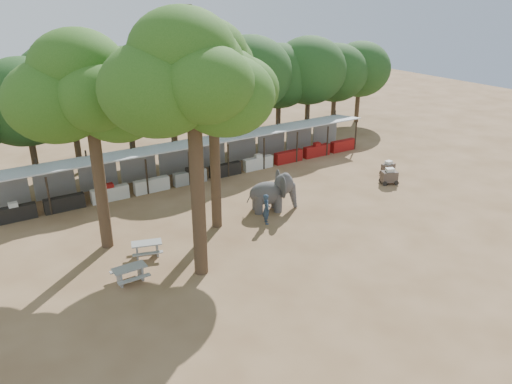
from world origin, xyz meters
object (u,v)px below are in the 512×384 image
yard_tree_left (84,90)px  cart_back (388,168)px  picnic_table_near (130,272)px  yard_tree_center (187,77)px  cart_front (389,176)px  handler (266,209)px  picnic_table_far (147,247)px  elephant (273,192)px  yard_tree_back (208,74)px

yard_tree_left → cart_back: bearing=-1.0°
yard_tree_left → picnic_table_near: bearing=-90.2°
yard_tree_center → cart_front: 18.76m
handler → picnic_table_far: size_ratio=0.99×
yard_tree_center → handler: bearing=24.5°
picnic_table_far → yard_tree_left: bearing=140.5°
picnic_table_far → cart_front: 17.80m
yard_tree_left → yard_tree_center: size_ratio=0.92×
elephant → picnic_table_near: size_ratio=2.04×
picnic_table_near → cart_front: (19.34, 2.44, 0.07)m
picnic_table_near → cart_back: (20.68, 3.83, 0.01)m
picnic_table_near → picnic_table_far: bearing=49.4°
yard_tree_back → handler: 8.23m
cart_back → picnic_table_far: bearing=180.0°
yard_tree_left → elephant: (10.08, -1.04, -7.03)m
yard_tree_center → picnic_table_near: yard_tree_center is taller
elephant → cart_front: bearing=15.5°
cart_front → elephant: bearing=-161.1°
elephant → picnic_table_far: (-8.55, -1.27, -0.68)m
yard_tree_center → yard_tree_left: bearing=121.0°
yard_tree_back → cart_front: yard_tree_back is taller
elephant → yard_tree_back: bearing=-160.7°
elephant → cart_back: elephant is taller
yard_tree_back → elephant: (4.08, -0.04, -7.37)m
yard_tree_center → handler: size_ratio=6.70×
picnic_table_far → handler: bearing=16.3°
yard_tree_center → cart_back: 20.24m
yard_tree_center → cart_back: yard_tree_center is taller
picnic_table_far → cart_front: size_ratio=1.32×
yard_tree_back → picnic_table_near: (-6.01, -3.18, -8.05)m
yard_tree_center → picnic_table_near: bearing=164.8°
yard_tree_center → elephant: bearing=29.2°
yard_tree_back → picnic_table_far: (-4.47, -1.31, -8.05)m
picnic_table_far → cart_front: bearing=18.8°
yard_tree_center → picnic_table_far: 9.24m
yard_tree_left → yard_tree_back: 6.09m
yard_tree_back → yard_tree_center: bearing=-126.9°
elephant → picnic_table_near: bearing=-142.8°
handler → cart_front: size_ratio=1.31×
elephant → cart_front: size_ratio=2.29×
yard_tree_center → cart_front: yard_tree_center is taller
yard_tree_left → yard_tree_center: 5.92m
yard_tree_left → picnic_table_far: (1.53, -2.31, -7.71)m
picnic_table_far → cart_front: cart_front is taller
picnic_table_near → cart_back: 21.03m
cart_front → cart_back: cart_front is taller
yard_tree_back → handler: yard_tree_back is taller
picnic_table_near → elephant: bearing=16.1°
handler → cart_back: size_ratio=1.61×
picnic_table_near → picnic_table_far: (1.54, 1.87, -0.01)m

